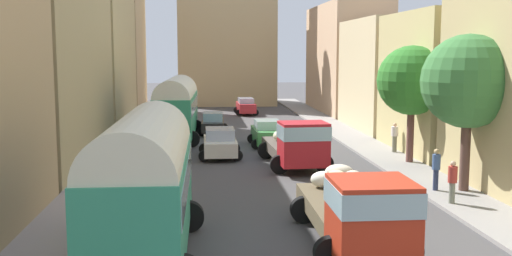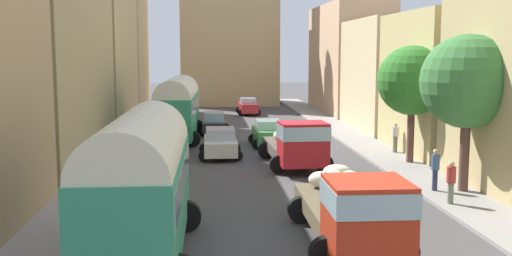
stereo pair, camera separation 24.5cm
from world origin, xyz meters
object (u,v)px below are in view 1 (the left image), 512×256
parked_bus_0 (145,179)px  pedestrian_2 (452,181)px  pedestrian_1 (436,168)px  car_0 (267,133)px  cargo_truck_1 (297,143)px  car_1 (246,106)px  pedestrian_0 (395,137)px  cargo_truck_0 (357,208)px  car_3 (213,123)px  car_2 (220,143)px  parked_bus_1 (177,105)px

parked_bus_0 → pedestrian_2: 11.96m
pedestrian_1 → car_0: bearing=113.1°
parked_bus_0 → cargo_truck_1: (6.27, 12.58, -1.04)m
car_1 → pedestrian_0: size_ratio=2.25×
car_0 → pedestrian_0: (6.87, -3.65, 0.21)m
pedestrian_2 → parked_bus_0: bearing=-156.4°
car_0 → pedestrian_0: 7.78m
cargo_truck_0 → car_3: bearing=98.2°
car_1 → cargo_truck_1: bearing=-88.6°
car_3 → pedestrian_1: bearing=-65.1°
car_0 → pedestrian_0: bearing=-28.0°
parked_bus_0 → cargo_truck_0: bearing=1.8°
car_1 → car_0: bearing=-90.2°
cargo_truck_1 → car_3: 13.71m
car_0 → car_1: bearing=89.8°
car_1 → pedestrian_0: 23.54m
car_2 → pedestrian_2: pedestrian_2 is taller
cargo_truck_1 → parked_bus_0: bearing=-116.5°
cargo_truck_0 → pedestrian_2: (4.86, 4.57, -0.28)m
parked_bus_0 → car_3: parked_bus_0 is taller
car_2 → pedestrian_0: 9.90m
car_1 → car_3: bearing=-104.2°
pedestrian_0 → pedestrian_2: size_ratio=1.03×
cargo_truck_0 → pedestrian_2: 6.68m
car_1 → car_3: car_1 is taller
cargo_truck_1 → car_3: (-3.92, 13.13, -0.51)m
pedestrian_1 → pedestrian_0: bearing=81.8°
cargo_truck_1 → pedestrian_0: 7.16m
parked_bus_0 → pedestrian_0: (12.45, 16.19, -1.29)m
car_2 → parked_bus_0: bearing=-99.0°
parked_bus_0 → car_3: size_ratio=2.10×
pedestrian_0 → pedestrian_2: pedestrian_0 is taller
cargo_truck_0 → car_0: size_ratio=1.91×
car_0 → car_3: car_0 is taller
car_3 → pedestrian_1: pedestrian_1 is taller
cargo_truck_1 → pedestrian_0: (6.18, 3.61, -0.25)m
cargo_truck_0 → pedestrian_1: size_ratio=3.97×
car_1 → pedestrian_0: pedestrian_0 is taller
parked_bus_0 → pedestrian_0: size_ratio=4.57×
cargo_truck_0 → car_2: bearing=102.3°
parked_bus_0 → parked_bus_1: size_ratio=0.85×
car_1 → pedestrian_1: bearing=-80.3°
car_3 → pedestrian_1: size_ratio=2.12×
cargo_truck_0 → parked_bus_1: bearing=105.0°
car_2 → pedestrian_2: size_ratio=2.22×
parked_bus_1 → pedestrian_1: (11.17, -16.02, -1.24)m
parked_bus_1 → pedestrian_1: parked_bus_1 is taller
parked_bus_1 → cargo_truck_1: bearing=-58.4°
pedestrian_1 → car_1: bearing=99.7°
car_1 → car_3: 13.42m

